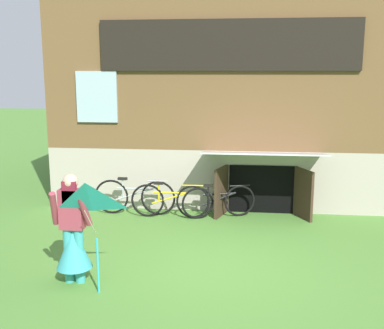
# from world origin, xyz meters

# --- Properties ---
(ground_plane) EXTENTS (60.00, 60.00, 0.00)m
(ground_plane) POSITION_xyz_m (0.00, 0.00, 0.00)
(ground_plane) COLOR #4C7F33
(log_house) EXTENTS (8.02, 6.14, 5.15)m
(log_house) POSITION_xyz_m (-0.00, 5.51, 2.58)
(log_house) COLOR #ADA393
(log_house) RESTS_ON ground_plane
(person) EXTENTS (0.61, 0.52, 1.62)m
(person) POSITION_xyz_m (-2.06, -0.80, 0.68)
(person) COLOR teal
(person) RESTS_ON ground_plane
(kite) EXTENTS (0.76, 0.69, 1.55)m
(kite) POSITION_xyz_m (-1.69, -1.26, 1.27)
(kite) COLOR #2DB2CC
(kite) RESTS_ON ground_plane
(bicycle_black) EXTENTS (1.52, 0.53, 0.72)m
(bicycle_black) POSITION_xyz_m (-0.14, 2.54, 0.35)
(bicycle_black) COLOR black
(bicycle_black) RESTS_ON ground_plane
(bicycle_yellow) EXTENTS (1.67, 0.08, 0.76)m
(bicycle_yellow) POSITION_xyz_m (-1.16, 2.43, 0.37)
(bicycle_yellow) COLOR black
(bicycle_yellow) RESTS_ON ground_plane
(bicycle_silver) EXTENTS (1.77, 0.08, 0.81)m
(bicycle_silver) POSITION_xyz_m (-1.95, 2.57, 0.39)
(bicycle_silver) COLOR black
(bicycle_silver) RESTS_ON ground_plane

